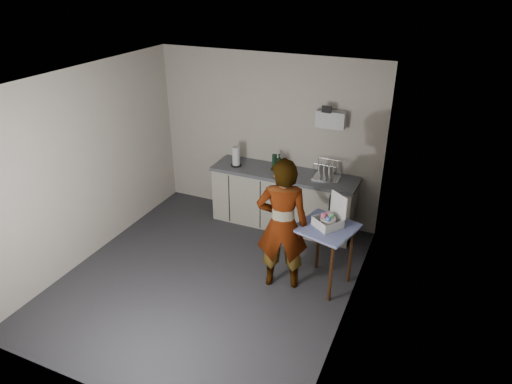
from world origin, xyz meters
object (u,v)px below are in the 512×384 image
at_px(kitchen_counter, 283,200).
at_px(soda_can, 280,168).
at_px(dish_rack, 326,175).
at_px(bakery_box, 329,220).
at_px(dark_bottle, 274,162).
at_px(paper_towel, 236,157).
at_px(soap_bottle, 279,163).
at_px(standing_man, 282,225).
at_px(side_table, 326,234).

bearing_deg(kitchen_counter, soda_can, -159.13).
relative_size(dish_rack, bakery_box, 0.92).
height_order(dark_bottle, paper_towel, paper_towel).
bearing_deg(paper_towel, dish_rack, 3.92).
relative_size(soda_can, dark_bottle, 0.55).
bearing_deg(bakery_box, dish_rack, 143.95).
bearing_deg(soap_bottle, dark_bottle, 163.79).
distance_m(kitchen_counter, bakery_box, 1.65).
bearing_deg(paper_towel, dark_bottle, 7.38).
relative_size(soap_bottle, bakery_box, 0.68).
xyz_separation_m(soap_bottle, bakery_box, (1.11, -1.18, -0.10)).
distance_m(standing_man, dark_bottle, 1.59).
xyz_separation_m(side_table, dark_bottle, (-1.17, 1.22, 0.29)).
bearing_deg(soda_can, standing_man, -67.82).
bearing_deg(side_table, soda_can, 147.56).
distance_m(side_table, standing_man, 0.56).
bearing_deg(dish_rack, soap_bottle, -176.64).
distance_m(standing_man, bakery_box, 0.57).
bearing_deg(standing_man, bakery_box, -173.39).
height_order(soap_bottle, bakery_box, bakery_box).
relative_size(kitchen_counter, soap_bottle, 8.06).
xyz_separation_m(dark_bottle, paper_towel, (-0.61, -0.08, 0.02)).
distance_m(side_table, dish_rack, 1.31).
xyz_separation_m(side_table, paper_towel, (-1.78, 1.14, 0.31)).
xyz_separation_m(soda_can, dish_rack, (0.70, 0.06, -0.01)).
bearing_deg(standing_man, paper_towel, -64.16).
xyz_separation_m(standing_man, soap_bottle, (-0.59, 1.41, 0.18)).
height_order(kitchen_counter, paper_towel, paper_towel).
distance_m(kitchen_counter, paper_towel, 1.00).
height_order(soda_can, bakery_box, bakery_box).
bearing_deg(dish_rack, side_table, -73.68).
distance_m(kitchen_counter, soda_can, 0.56).
bearing_deg(kitchen_counter, dish_rack, 2.98).
distance_m(soda_can, dark_bottle, 0.13).
bearing_deg(soda_can, side_table, -47.90).
relative_size(standing_man, soda_can, 12.49).
relative_size(dark_bottle, bakery_box, 0.61).
height_order(side_table, paper_towel, paper_towel).
relative_size(standing_man, soap_bottle, 6.28).
bearing_deg(standing_man, soda_can, -85.35).
bearing_deg(dark_bottle, standing_man, -64.85).
distance_m(paper_towel, dish_rack, 1.42).
distance_m(soap_bottle, bakery_box, 1.62).
bearing_deg(soap_bottle, soda_can, -34.95).
relative_size(paper_towel, bakery_box, 0.74).
bearing_deg(kitchen_counter, soap_bottle, -173.78).
distance_m(kitchen_counter, soap_bottle, 0.63).
bearing_deg(bakery_box, standing_man, -119.27).
relative_size(side_table, bakery_box, 2.07).
bearing_deg(side_table, kitchen_counter, 145.24).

